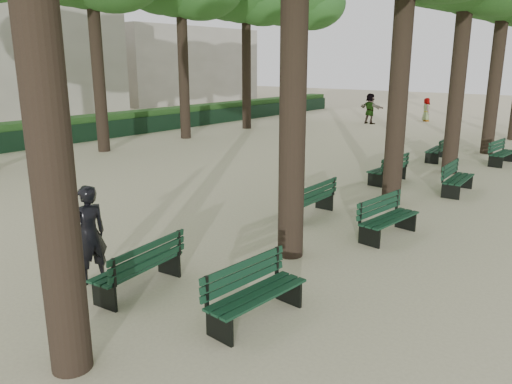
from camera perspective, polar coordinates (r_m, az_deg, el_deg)
The scene contains 15 objects.
ground at distance 9.39m, azimuth -14.62°, elevation -10.20°, with size 120.00×120.00×0.00m, color beige.
bench_left_0 at distance 9.02m, azimuth -13.24°, elevation -9.29°, with size 0.78×1.85×0.92m.
bench_left_1 at distance 12.91m, azimuth 6.10°, elevation -1.61°, with size 0.62×1.81×0.92m.
bench_left_2 at distance 17.02m, azimuth 14.78°, elevation 1.98°, with size 0.71×1.84×0.92m.
bench_left_3 at distance 21.40m, azimuth 20.00°, elevation 4.12°, with size 0.71×1.84×0.92m.
bench_right_0 at distance 7.83m, azimuth 0.08°, elevation -12.74°, with size 0.70×1.84×0.92m.
bench_right_1 at distance 11.71m, azimuth 14.91°, elevation -3.75°, with size 0.77×1.85×0.92m.
bench_right_2 at distance 16.27m, azimuth 22.06°, elevation 0.81°, with size 0.67×1.83×0.92m.
bench_right_3 at distance 21.56m, azimuth 26.36°, elevation 3.55°, with size 0.72×1.84×0.92m.
man_with_map at distance 9.36m, azimuth -18.56°, elevation -4.64°, with size 0.65×0.76×1.81m.
pedestrian_d at distance 35.40m, azimuth 18.88°, elevation 8.90°, with size 0.75×0.31×1.54m, color #262628.
pedestrian_e at distance 33.00m, azimuth 12.90°, elevation 9.29°, with size 1.79×0.39×1.93m, color #262628.
fence at distance 27.37m, azimuth -15.49°, elevation 6.99°, with size 0.08×42.00×0.90m, color black.
hedge at distance 27.92m, azimuth -16.37°, elevation 7.38°, with size 1.20×42.00×1.20m, color #1E4919.
building_far at distance 53.11m, azimuth -10.69°, elevation 14.07°, with size 12.00×16.00×7.00m, color #B7B2A3.
Camera 1 is at (6.94, -5.00, 3.88)m, focal length 35.00 mm.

